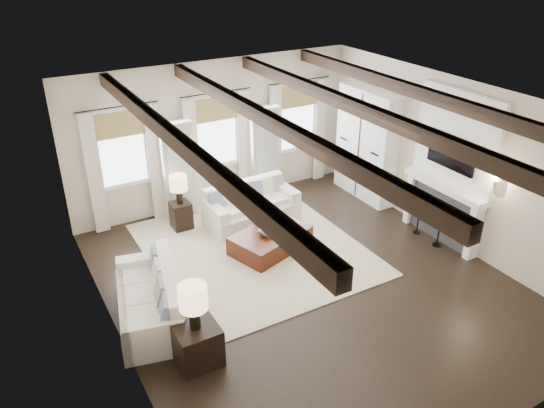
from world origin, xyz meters
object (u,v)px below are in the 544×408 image
side_table_front (197,344)px  side_table_back (181,216)px  sofa_back (251,206)px  sofa_left (153,300)px  ottoman (270,241)px

side_table_front → side_table_back: (1.21, 3.75, -0.01)m
sofa_back → sofa_left: sofa_left is taller
sofa_back → side_table_back: bearing=162.9°
sofa_back → sofa_left: (-2.84, -2.10, 0.00)m
sofa_left → ottoman: 2.77m
sofa_left → side_table_back: bearing=60.3°
side_table_back → sofa_back: bearing=-17.1°
sofa_left → side_table_back: 2.91m
ottoman → side_table_back: (-1.18, 1.65, 0.10)m
sofa_back → ottoman: (-0.21, -1.22, -0.15)m
sofa_back → side_table_back: 1.46m
side_table_back → side_table_front: bearing=-107.8°
sofa_left → side_table_front: (0.23, -1.22, -0.04)m
ottoman → side_table_front: size_ratio=2.43×
sofa_left → side_table_front: 1.25m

